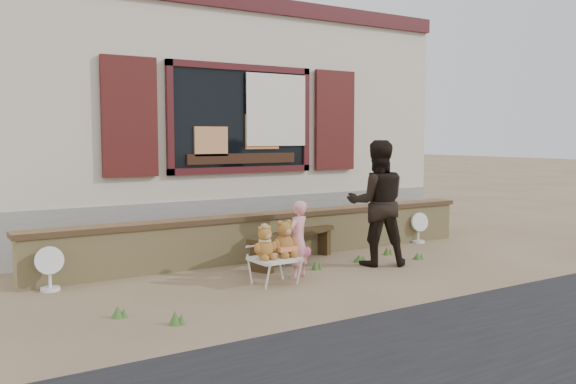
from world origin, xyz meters
TOP-DOWN VIEW (x-y plane):
  - ground at (0.00, 0.00)m, footprint 80.00×80.00m
  - shopfront at (0.00, 4.49)m, footprint 8.04×5.13m
  - brick_wall at (0.00, 1.00)m, footprint 7.10×0.36m
  - bench at (0.06, 0.56)m, footprint 1.70×1.03m
  - folding_chair at (-0.81, -0.38)m, footprint 0.54×0.48m
  - teddy_bear_left at (-0.95, -0.39)m, footprint 0.31×0.27m
  - teddy_bear_right at (-0.67, -0.38)m, footprint 0.34×0.30m
  - child at (-0.40, -0.26)m, footprint 0.42×0.35m
  - adult at (0.95, -0.19)m, footprint 1.04×0.96m
  - fan_left at (-3.17, 0.72)m, footprint 0.33×0.22m
  - fan_right at (2.71, 0.80)m, footprint 0.32×0.22m
  - grass_tufts at (-0.23, -0.26)m, footprint 4.65×1.83m

SIDE VIEW (x-z plane):
  - ground at x=0.00m, z-range 0.00..0.00m
  - grass_tufts at x=-0.23m, z-range -0.01..0.13m
  - fan_right at x=2.71m, z-range 0.00..0.51m
  - fan_left at x=-3.17m, z-range 0.00..0.52m
  - folding_chair at x=-0.81m, z-range 0.13..0.46m
  - bench at x=0.06m, z-range 0.10..0.54m
  - brick_wall at x=0.00m, z-range 0.01..0.67m
  - child at x=-0.40m, z-range 0.00..0.97m
  - teddy_bear_left at x=-0.95m, z-range 0.32..0.73m
  - teddy_bear_right at x=-0.67m, z-range 0.32..0.78m
  - adult at x=0.95m, z-range 0.00..1.73m
  - shopfront at x=0.00m, z-range 0.00..4.00m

